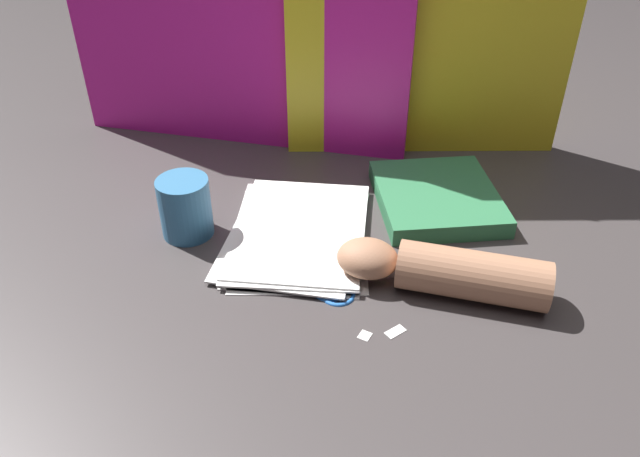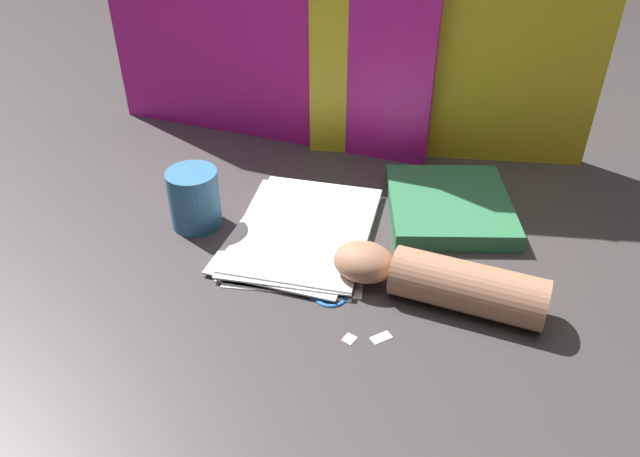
# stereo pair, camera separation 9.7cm
# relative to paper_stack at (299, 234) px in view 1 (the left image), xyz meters

# --- Properties ---
(ground_plane) EXTENTS (6.00, 6.00, 0.00)m
(ground_plane) POSITION_rel_paper_stack_xyz_m (0.02, -0.03, -0.01)
(ground_plane) COLOR #3D3838
(backdrop_panel_left) EXTENTS (0.69, 0.11, 0.51)m
(backdrop_panel_left) POSITION_rel_paper_stack_xyz_m (-0.17, 0.34, 0.25)
(backdrop_panel_left) COLOR #D81E9E
(backdrop_panel_left) RESTS_ON ground_plane
(backdrop_panel_center) EXTENTS (0.55, 0.08, 0.59)m
(backdrop_panel_center) POSITION_rel_paper_stack_xyz_m (0.21, 0.34, 0.29)
(backdrop_panel_center) COLOR yellow
(backdrop_panel_center) RESTS_ON ground_plane
(paper_stack) EXTENTS (0.25, 0.32, 0.02)m
(paper_stack) POSITION_rel_paper_stack_xyz_m (0.00, 0.00, 0.00)
(paper_stack) COLOR white
(paper_stack) RESTS_ON ground_plane
(book_closed) EXTENTS (0.25, 0.27, 0.03)m
(book_closed) POSITION_rel_paper_stack_xyz_m (0.24, 0.12, 0.01)
(book_closed) COLOR #2D7247
(book_closed) RESTS_ON ground_plane
(scissors) EXTENTS (0.14, 0.17, 0.01)m
(scissors) POSITION_rel_paper_stack_xyz_m (0.08, -0.11, -0.00)
(scissors) COLOR silver
(scissors) RESTS_ON ground_plane
(hand_forearm) EXTENTS (0.32, 0.12, 0.07)m
(hand_forearm) POSITION_rel_paper_stack_xyz_m (0.24, -0.11, 0.03)
(hand_forearm) COLOR #A87556
(hand_forearm) RESTS_ON ground_plane
(paper_scrap_near) EXTENTS (0.02, 0.02, 0.00)m
(paper_scrap_near) POSITION_rel_paper_stack_xyz_m (0.12, -0.22, -0.01)
(paper_scrap_near) COLOR white
(paper_scrap_near) RESTS_ON ground_plane
(paper_scrap_mid) EXTENTS (0.03, 0.03, 0.00)m
(paper_scrap_mid) POSITION_rel_paper_stack_xyz_m (0.16, -0.21, -0.01)
(paper_scrap_mid) COLOR white
(paper_scrap_mid) RESTS_ON ground_plane
(mug) EXTENTS (0.09, 0.09, 0.10)m
(mug) POSITION_rel_paper_stack_xyz_m (-0.19, -0.01, 0.04)
(mug) COLOR teal
(mug) RESTS_ON ground_plane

